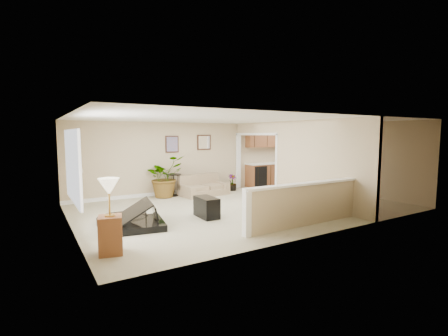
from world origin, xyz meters
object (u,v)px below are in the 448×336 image
piano (127,203)px  accent_table (174,182)px  loveseat (203,185)px  lamp_stand (110,222)px  palm_plant (164,177)px  piano_bench (207,207)px  small_plant (232,184)px

piano → accent_table: 3.78m
loveseat → lamp_stand: lamp_stand is taller
loveseat → palm_plant: bearing=158.4°
lamp_stand → loveseat: bearing=46.1°
piano_bench → palm_plant: (0.07, 3.09, 0.42)m
piano → palm_plant: palm_plant is taller
piano → piano_bench: 1.95m
loveseat → lamp_stand: (-3.97, -4.12, 0.22)m
loveseat → palm_plant: palm_plant is taller
accent_table → palm_plant: 0.39m
loveseat → lamp_stand: size_ratio=1.28×
accent_table → lamp_stand: size_ratio=0.56×
lamp_stand → accent_table: bearing=56.0°
piano → lamp_stand: size_ratio=1.37×
piano → palm_plant: size_ratio=1.19×
piano → small_plant: piano is taller
piano_bench → accent_table: bearing=82.5°
piano → piano_bench: (1.92, -0.17, -0.29)m
piano → lamp_stand: 1.68m
piano_bench → loveseat: (1.35, 2.76, 0.09)m
palm_plant → small_plant: bearing=-1.6°
piano → accent_table: bearing=61.8°
piano → small_plant: (4.62, 2.85, -0.29)m
loveseat → accent_table: loveseat is taller
palm_plant → lamp_stand: size_ratio=1.16×
piano_bench → lamp_stand: size_ratio=0.58×
loveseat → small_plant: 1.38m
piano_bench → palm_plant: 3.12m
lamp_stand → piano_bench: bearing=27.5°
small_plant → palm_plant: bearing=178.4°
piano_bench → loveseat: bearing=64.0°
palm_plant → small_plant: 2.66m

